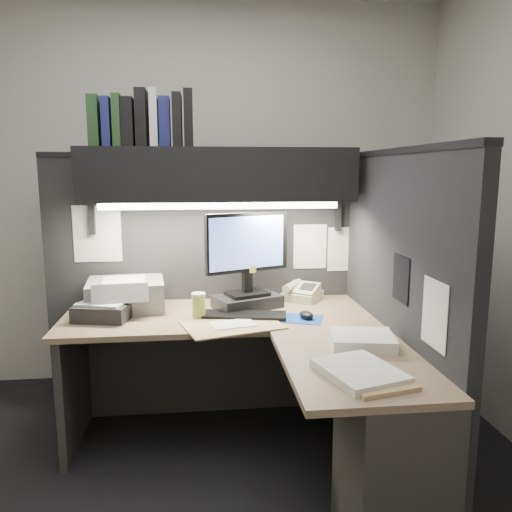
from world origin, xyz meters
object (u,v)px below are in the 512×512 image
coffee_cup (199,307)px  overhead_shelf (219,175)px  keyboard (245,315)px  notebook_stack (104,311)px  telephone (302,293)px  desk (292,404)px  printer (126,295)px  monitor (247,271)px

coffee_cup → overhead_shelf: bearing=65.3°
keyboard → notebook_stack: bearing=-173.8°
keyboard → telephone: 0.52m
notebook_stack → keyboard: bearing=-4.7°
desk → keyboard: size_ratio=3.75×
overhead_shelf → printer: overhead_shelf is taller
desk → telephone: size_ratio=7.89×
coffee_cup → notebook_stack: size_ratio=0.47×
keyboard → telephone: telephone is taller
coffee_cup → monitor: bearing=34.5°
keyboard → coffee_cup: coffee_cup is taller
printer → overhead_shelf: bearing=-2.7°
desk → keyboard: 0.59m
desk → notebook_stack: notebook_stack is taller
coffee_cup → notebook_stack: (-0.51, 0.06, -0.02)m
printer → notebook_stack: 0.21m
desk → overhead_shelf: 1.33m
printer → keyboard: bearing=-26.7°
desk → coffee_cup: (-0.43, 0.47, 0.35)m
desk → overhead_shelf: bearing=111.8°
telephone → notebook_stack: (-1.15, -0.27, 0.00)m
monitor → coffee_cup: (-0.28, -0.19, -0.16)m
monitor → coffee_cup: bearing=-168.1°
overhead_shelf → keyboard: overhead_shelf is taller
telephone → coffee_cup: (-0.64, -0.34, 0.02)m
overhead_shelf → coffee_cup: 0.77m
desk → keyboard: bearing=110.9°
desk → telephone: (0.21, 0.81, 0.33)m
keyboard → desk: bearing=-58.2°
monitor → telephone: bearing=-1.1°
keyboard → coffee_cup: bearing=-169.5°
keyboard → notebook_stack: 0.76m
notebook_stack → coffee_cup: bearing=-6.8°
coffee_cup → notebook_stack: coffee_cup is taller
keyboard → printer: printer is taller
monitor → desk: bearing=-100.2°
overhead_shelf → telephone: size_ratio=7.20×
telephone → printer: 1.06m
desk → notebook_stack: (-0.94, 0.53, 0.33)m
desk → monitor: 0.85m
overhead_shelf → keyboard: 0.82m
overhead_shelf → telephone: overhead_shelf is taller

